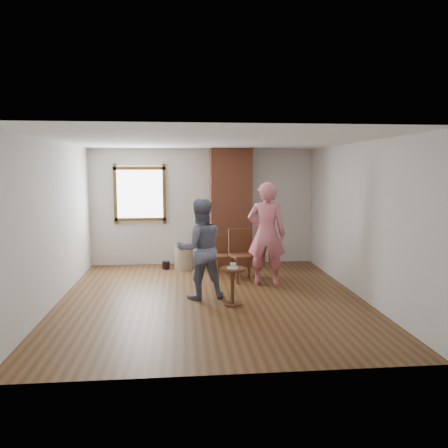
{
  "coord_description": "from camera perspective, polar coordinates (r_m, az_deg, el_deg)",
  "views": [
    {
      "loc": [
        -0.47,
        -7.08,
        2.15
      ],
      "look_at": [
        0.29,
        0.8,
        1.15
      ],
      "focal_mm": 35.0,
      "sensor_mm": 36.0,
      "label": 1
    }
  ],
  "objects": [
    {
      "name": "room_shell",
      "position": [
        7.71,
        -2.42,
        4.65
      ],
      "size": [
        5.04,
        5.52,
        2.62
      ],
      "color": "silver",
      "rests_on": "ground"
    },
    {
      "name": "person_pink",
      "position": [
        8.05,
        5.55,
        -1.34
      ],
      "size": [
        0.8,
        0.64,
        1.92
      ],
      "primitive_type": "imported",
      "rotation": [
        0.0,
        0.0,
        2.85
      ],
      "color": "#D46A78",
      "rests_on": "ground"
    },
    {
      "name": "dining_chair_left",
      "position": [
        8.91,
        0.06,
        -3.78
      ],
      "size": [
        0.38,
        0.38,
        0.81
      ],
      "rotation": [
        0.0,
        0.0,
        0.0
      ],
      "color": "#5A301B",
      "rests_on": "ground"
    },
    {
      "name": "dark_pot",
      "position": [
        9.56,
        -7.58,
        -5.34
      ],
      "size": [
        0.2,
        0.2,
        0.17
      ],
      "primitive_type": "cylinder",
      "rotation": [
        0.0,
        0.0,
        0.25
      ],
      "color": "black",
      "rests_on": "ground"
    },
    {
      "name": "dining_chair_right",
      "position": [
        8.48,
        2.37,
        -3.64
      ],
      "size": [
        0.56,
        0.56,
        0.99
      ],
      "rotation": [
        0.0,
        0.0,
        0.23
      ],
      "color": "#5A301B",
      "rests_on": "ground"
    },
    {
      "name": "ground",
      "position": [
        7.42,
        -1.65,
        -9.66
      ],
      "size": [
        5.5,
        5.5,
        0.0
      ],
      "primitive_type": "plane",
      "color": "brown",
      "rests_on": "ground"
    },
    {
      "name": "stoneware_crock",
      "position": [
        9.5,
        -5.25,
        -4.33
      ],
      "size": [
        0.44,
        0.44,
        0.51
      ],
      "primitive_type": "cylinder",
      "rotation": [
        0.0,
        0.0,
        0.12
      ],
      "color": "tan",
      "rests_on": "ground"
    },
    {
      "name": "cake_slice",
      "position": [
        6.9,
        1.2,
        -5.46
      ],
      "size": [
        0.08,
        0.07,
        0.06
      ],
      "primitive_type": "cube",
      "color": "white",
      "rests_on": "cake_plate"
    },
    {
      "name": "cake_plate",
      "position": [
        6.91,
        1.11,
        -5.74
      ],
      "size": [
        0.18,
        0.18,
        0.01
      ],
      "primitive_type": "cylinder",
      "color": "white",
      "rests_on": "side_table"
    },
    {
      "name": "man",
      "position": [
        7.26,
        -3.16,
        -3.27
      ],
      "size": [
        0.92,
        0.79,
        1.66
      ],
      "primitive_type": "imported",
      "rotation": [
        0.0,
        0.0,
        3.35
      ],
      "color": "black",
      "rests_on": "ground"
    },
    {
      "name": "side_table",
      "position": [
        6.96,
        1.11,
        -7.35
      ],
      "size": [
        0.4,
        0.4,
        0.6
      ],
      "color": "#5A301B",
      "rests_on": "ground"
    },
    {
      "name": "brick_chimney",
      "position": [
        9.68,
        0.87,
        2.16
      ],
      "size": [
        0.9,
        0.5,
        2.6
      ],
      "primitive_type": "cube",
      "color": "#AF5C3E",
      "rests_on": "ground"
    }
  ]
}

